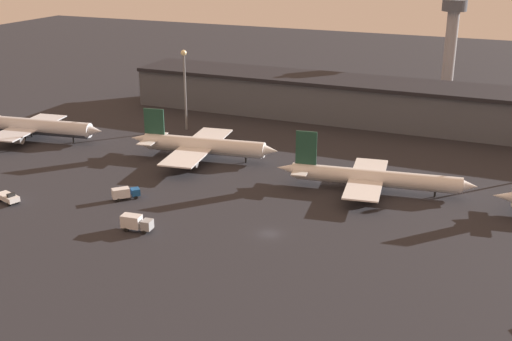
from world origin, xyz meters
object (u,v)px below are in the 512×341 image
object	(u,v)px
airplane_0	(32,126)
service_vehicle_0	(8,197)
airplane_1	(202,146)
service_vehicle_3	(125,193)
service_vehicle_1	(136,222)
control_tower	(451,37)
airplane_2	(373,178)

from	to	relation	value
airplane_0	service_vehicle_0	world-z (taller)	airplane_0
airplane_1	service_vehicle_3	distance (m)	33.39
service_vehicle_1	control_tower	bearing A→B (deg)	67.92
airplane_0	control_tower	size ratio (longest dim) A/B	1.21
service_vehicle_3	control_tower	xyz separation A→B (m)	(54.61, 135.24, 21.09)
airplane_1	service_vehicle_3	size ratio (longest dim) A/B	7.04
airplane_1	airplane_2	distance (m)	49.04
airplane_2	service_vehicle_0	bearing A→B (deg)	-159.90
service_vehicle_0	control_tower	xyz separation A→B (m)	(78.26, 147.39, 21.47)
service_vehicle_1	airplane_0	bearing A→B (deg)	140.55
service_vehicle_3	control_tower	world-z (taller)	control_tower
airplane_0	airplane_1	size ratio (longest dim) A/B	1.10
service_vehicle_0	control_tower	world-z (taller)	control_tower
airplane_1	service_vehicle_0	world-z (taller)	airplane_1
airplane_0	service_vehicle_1	xyz separation A→B (m)	(64.75, -42.74, -2.03)
airplane_0	service_vehicle_0	xyz separation A→B (m)	(29.31, -41.47, -2.65)
control_tower	airplane_2	bearing A→B (deg)	-91.56
service_vehicle_0	airplane_2	bearing A→B (deg)	46.03
airplane_1	control_tower	bearing A→B (deg)	55.20
airplane_1	service_vehicle_3	world-z (taller)	airplane_1
airplane_0	airplane_1	bearing A→B (deg)	-3.98
airplane_1	airplane_0	bearing A→B (deg)	176.02
service_vehicle_0	service_vehicle_3	bearing A→B (deg)	45.18
service_vehicle_0	airplane_0	bearing A→B (deg)	143.24
control_tower	service_vehicle_3	bearing A→B (deg)	-111.99
service_vehicle_1	control_tower	world-z (taller)	control_tower
airplane_2	control_tower	distance (m)	109.05
airplane_2	service_vehicle_1	size ratio (longest dim) A/B	7.02
service_vehicle_0	control_tower	bearing A→B (deg)	80.03
airplane_0	airplane_2	bearing A→B (deg)	-8.68
airplane_2	service_vehicle_1	bearing A→B (deg)	-141.88
airplane_1	service_vehicle_1	size ratio (longest dim) A/B	6.30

